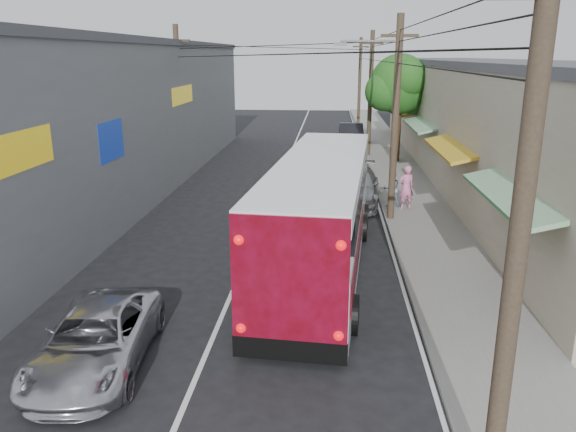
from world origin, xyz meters
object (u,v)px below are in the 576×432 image
at_px(parked_car_mid, 350,163).
at_px(parked_car_far, 351,135).
at_px(pedestrian_far, 392,189).
at_px(jeepney, 96,339).
at_px(coach_bus, 321,213).
at_px(pedestrian_near, 406,187).
at_px(parked_suv, 354,186).

height_order(parked_car_mid, parked_car_far, parked_car_far).
height_order(parked_car_far, pedestrian_far, pedestrian_far).
xyz_separation_m(jeepney, parked_car_mid, (6.02, 20.46, 0.08)).
bearing_deg(coach_bus, parked_car_far, 90.96).
relative_size(jeepney, pedestrian_near, 2.48).
bearing_deg(jeepney, pedestrian_near, 53.42).
bearing_deg(parked_car_mid, coach_bus, -90.61).
bearing_deg(parked_car_mid, parked_suv, -85.20).
bearing_deg(pedestrian_near, parked_suv, -45.41).
bearing_deg(parked_car_far, jeepney, -102.50).
relative_size(parked_suv, parked_car_mid, 1.27).
relative_size(pedestrian_near, pedestrian_far, 1.18).
bearing_deg(parked_suv, parked_car_far, 92.65).
height_order(jeepney, parked_car_far, parked_car_far).
xyz_separation_m(parked_suv, parked_car_mid, (0.00, 6.05, -0.06)).
xyz_separation_m(coach_bus, parked_car_far, (1.76, 25.02, -0.99)).
distance_m(parked_car_mid, pedestrian_far, 7.12).
bearing_deg(jeepney, parked_car_far, 73.65).
xyz_separation_m(parked_car_far, pedestrian_near, (1.77, -18.10, 0.25)).
relative_size(parked_car_mid, parked_car_far, 0.87).
height_order(pedestrian_near, pedestrian_far, pedestrian_near).
distance_m(jeepney, parked_car_mid, 21.33).
distance_m(parked_suv, pedestrian_far, 1.84).
bearing_deg(parked_suv, parked_car_mid, 94.05).
bearing_deg(jeepney, coach_bus, 48.57).
bearing_deg(coach_bus, jeepney, -121.71).
xyz_separation_m(jeepney, pedestrian_near, (8.20, 13.20, 0.41)).
relative_size(parked_car_mid, pedestrian_far, 2.70).
distance_m(coach_bus, parked_car_mid, 14.28).
height_order(coach_bus, parked_car_mid, coach_bus).
xyz_separation_m(parked_car_far, pedestrian_far, (1.19, -17.78, 0.10)).
bearing_deg(parked_car_mid, pedestrian_far, -72.21).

